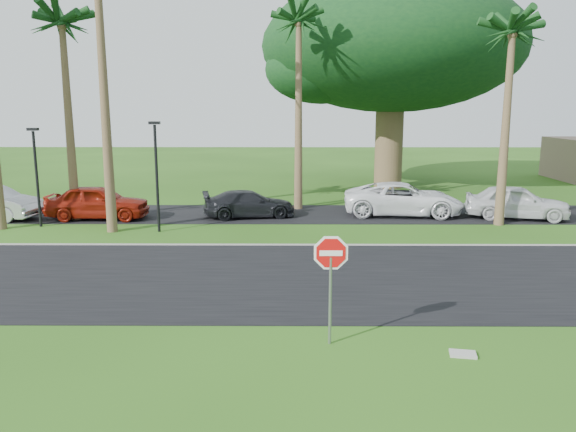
{
  "coord_description": "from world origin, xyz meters",
  "views": [
    {
      "loc": [
        -0.36,
        -14.82,
        5.21
      ],
      "look_at": [
        -0.47,
        2.74,
        1.8
      ],
      "focal_mm": 35.0,
      "sensor_mm": 36.0,
      "label": 1
    }
  ],
  "objects_px": {
    "car_red": "(98,202)",
    "car_pickup": "(517,202)",
    "car_minivan": "(403,199)",
    "stop_sign_near": "(331,267)",
    "car_dark": "(249,204)"
  },
  "relations": [
    {
      "from": "car_minivan",
      "to": "car_pickup",
      "type": "distance_m",
      "value": 5.26
    },
    {
      "from": "car_red",
      "to": "car_minivan",
      "type": "distance_m",
      "value": 14.63
    },
    {
      "from": "stop_sign_near",
      "to": "car_minivan",
      "type": "relative_size",
      "value": 0.46
    },
    {
      "from": "car_minivan",
      "to": "car_pickup",
      "type": "height_order",
      "value": "car_pickup"
    },
    {
      "from": "car_red",
      "to": "car_minivan",
      "type": "height_order",
      "value": "car_red"
    },
    {
      "from": "car_red",
      "to": "car_pickup",
      "type": "xyz_separation_m",
      "value": [
        19.78,
        0.19,
        -0.01
      ]
    },
    {
      "from": "stop_sign_near",
      "to": "car_red",
      "type": "height_order",
      "value": "stop_sign_near"
    },
    {
      "from": "car_red",
      "to": "car_pickup",
      "type": "bearing_deg",
      "value": -89.52
    },
    {
      "from": "car_minivan",
      "to": "car_pickup",
      "type": "bearing_deg",
      "value": -93.94
    },
    {
      "from": "stop_sign_near",
      "to": "car_red",
      "type": "bearing_deg",
      "value": 125.17
    },
    {
      "from": "car_minivan",
      "to": "car_red",
      "type": "bearing_deg",
      "value": 99.49
    },
    {
      "from": "car_red",
      "to": "car_dark",
      "type": "height_order",
      "value": "car_red"
    },
    {
      "from": "car_dark",
      "to": "car_pickup",
      "type": "xyz_separation_m",
      "value": [
        12.68,
        -0.31,
        0.16
      ]
    },
    {
      "from": "car_red",
      "to": "car_pickup",
      "type": "distance_m",
      "value": 19.78
    },
    {
      "from": "car_red",
      "to": "car_minivan",
      "type": "xyz_separation_m",
      "value": [
        14.59,
        1.04,
        -0.01
      ]
    }
  ]
}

